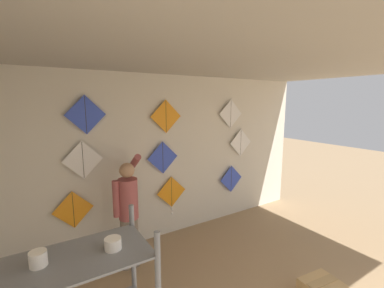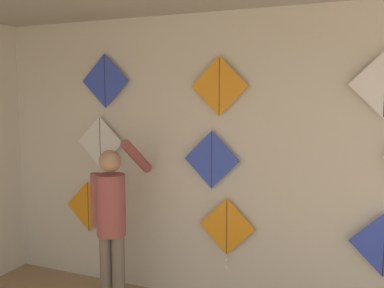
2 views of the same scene
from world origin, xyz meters
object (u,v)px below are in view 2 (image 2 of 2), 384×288
Objects in this scene: kite_7 at (219,86)px; shopkeeper at (112,216)px; kite_4 at (212,160)px; kite_1 at (227,229)px; kite_6 at (105,81)px; kite_0 at (88,206)px; kite_2 at (384,245)px; kite_3 at (100,142)px.

shopkeeper is at bearing -149.10° from kite_7.
kite_1 is at bearing -0.25° from kite_4.
shopkeeper is 1.40m from kite_6.
kite_7 is (1.50, 0.00, 1.29)m from kite_0.
kite_1 is 1.36m from kite_2.
shopkeeper reaches higher than kite_1.
kite_3 reaches higher than shopkeeper.
kite_6 reaches higher than shopkeeper.
kite_7 is (0.86, 0.51, 1.19)m from shopkeeper.
kite_0 is 1.00× the size of kite_4.
kite_4 is at bearing 0.00° from kite_0.
shopkeeper is 2.36m from kite_2.
kite_7 reaches higher than kite_3.
kite_2 is at bearing 0.00° from kite_0.
kite_4 is at bearing 0.00° from kite_3.
kite_3 is at bearing 132.63° from shopkeeper.
kite_3 is 1.25m from kite_4.
kite_4 reaches higher than kite_1.
kite_6 is at bearing 0.00° from kite_0.
shopkeeper is 2.97× the size of kite_4.
shopkeeper is 2.97× the size of kite_3.
kite_4 is at bearing 0.00° from kite_6.
kite_1 is 1.35m from kite_7.
shopkeeper is at bearing -38.74° from kite_0.
kite_3 reaches higher than kite_2.
kite_0 is 1.00× the size of kite_7.
kite_1 is at bearing -0.47° from kite_7.
kite_2 is at bearing 0.00° from kite_7.
kite_2 is at bearing 13.03° from shopkeeper.
kite_7 is at bearing 0.00° from kite_6.
kite_3 is at bearing 180.00° from kite_7.
kite_6 is (-2.69, 0.00, 1.37)m from kite_2.
kite_2 is 1.00× the size of kite_3.
kite_2 is (2.94, 0.00, -0.02)m from kite_0.
kite_4 is (1.42, 0.00, 0.60)m from kite_0.
kite_3 is at bearing 0.00° from kite_0.
kite_4 is (1.25, 0.00, -0.11)m from kite_3.
kite_6 reaches higher than kite_3.
kite_6 is (-1.17, 0.00, 0.75)m from kite_4.
kite_6 is at bearing 0.00° from kite_3.
kite_1 is at bearing -0.03° from kite_6.
kite_1 is 0.68m from kite_4.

